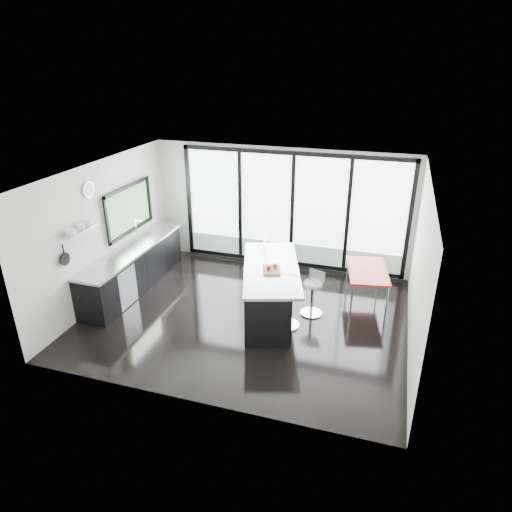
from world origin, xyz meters
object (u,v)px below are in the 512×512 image
(bar_stool_far, at_px, (312,298))
(red_table, at_px, (366,285))
(island, at_px, (267,290))
(bar_stool_near, at_px, (287,307))

(bar_stool_far, xyz_separation_m, red_table, (0.95, 0.82, 0.02))
(island, bearing_deg, bar_stool_near, -35.91)
(red_table, bearing_deg, bar_stool_far, -139.14)
(bar_stool_near, distance_m, red_table, 1.91)
(island, distance_m, bar_stool_far, 0.89)
(bar_stool_near, bearing_deg, bar_stool_far, 63.18)
(red_table, bearing_deg, island, -150.07)
(bar_stool_near, xyz_separation_m, bar_stool_far, (0.37, 0.56, -0.05))
(bar_stool_near, bearing_deg, island, 150.61)
(island, height_order, bar_stool_near, island)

